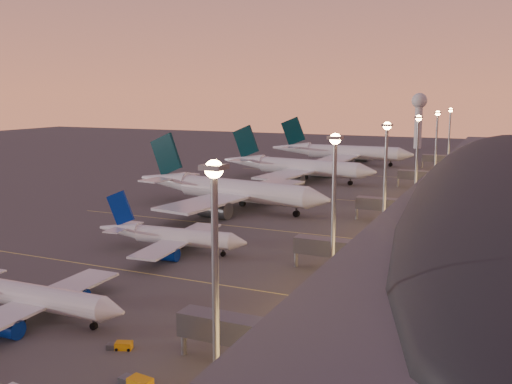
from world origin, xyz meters
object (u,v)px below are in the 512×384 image
at_px(airliner_wide_mid, 296,167).
at_px(baggage_tug_a, 137,383).
at_px(airliner_narrow_south, 27,296).
at_px(airliner_wide_far, 340,152).
at_px(radar_tower, 419,111).
at_px(airliner_wide_near, 227,189).
at_px(baggage_tug_b, 121,346).
at_px(airliner_narrow_north, 171,236).

xyz_separation_m(airliner_wide_mid, baggage_tug_a, (37.08, -150.14, -4.64)).
bearing_deg(airliner_wide_mid, airliner_narrow_south, -78.86).
xyz_separation_m(airliner_narrow_south, baggage_tug_a, (26.53, -10.23, -2.60)).
relative_size(airliner_wide_far, radar_tower, 2.05).
bearing_deg(airliner_wide_near, airliner_narrow_south, -74.81).
distance_m(radar_tower, baggage_tug_a, 300.27).
bearing_deg(baggage_tug_b, airliner_wide_far, 77.43).
height_order(airliner_narrow_south, airliner_wide_near, airliner_wide_near).
height_order(airliner_narrow_south, airliner_wide_mid, airliner_wide_mid).
relative_size(airliner_narrow_south, airliner_wide_near, 0.53).
relative_size(airliner_narrow_north, radar_tower, 1.04).
bearing_deg(airliner_wide_far, airliner_wide_mid, -91.34).
xyz_separation_m(airliner_wide_near, airliner_wide_mid, (-0.39, 56.59, -0.12)).
height_order(airliner_narrow_south, airliner_wide_far, airliner_wide_far).
bearing_deg(airliner_wide_near, airliner_narrow_north, -69.28).
bearing_deg(baggage_tug_b, airliner_wide_near, 87.91).
bearing_deg(airliner_wide_near, baggage_tug_b, -63.17).
relative_size(airliner_narrow_north, airliner_wide_near, 0.52).
height_order(airliner_wide_far, radar_tower, radar_tower).
bearing_deg(airliner_wide_mid, airliner_narrow_north, -77.36).
bearing_deg(baggage_tug_a, airliner_narrow_south, 165.32).
relative_size(airliner_wide_near, airliner_wide_far, 0.97).
bearing_deg(airliner_narrow_south, radar_tower, 86.58).
bearing_deg(airliner_wide_near, radar_tower, 92.35).
distance_m(radar_tower, baggage_tug_b, 292.95).
bearing_deg(airliner_wide_mid, airliner_wide_far, 95.72).
distance_m(airliner_narrow_north, baggage_tug_a, 55.59).
bearing_deg(airliner_narrow_south, airliner_wide_mid, 93.08).
relative_size(radar_tower, baggage_tug_a, 7.80).
bearing_deg(airliner_wide_far, baggage_tug_a, -80.34).
distance_m(airliner_narrow_north, airliner_wide_mid, 102.02).
distance_m(airliner_narrow_south, baggage_tug_b, 19.40).
distance_m(airliner_wide_near, baggage_tug_b, 91.39).
xyz_separation_m(airliner_wide_near, baggage_tug_b, (29.10, -86.50, -4.87)).
bearing_deg(airliner_wide_far, airliner_narrow_south, -87.47).
height_order(airliner_wide_far, baggage_tug_a, airliner_wide_far).
height_order(airliner_narrow_north, airliner_wide_near, airliner_wide_near).
relative_size(airliner_wide_near, airliner_wide_mid, 1.02).
height_order(airliner_wide_mid, baggage_tug_b, airliner_wide_mid).
bearing_deg(airliner_narrow_north, airliner_wide_far, 88.78).
bearing_deg(airliner_narrow_north, airliner_wide_near, 97.91).
bearing_deg(airliner_wide_far, airliner_wide_near, -90.59).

